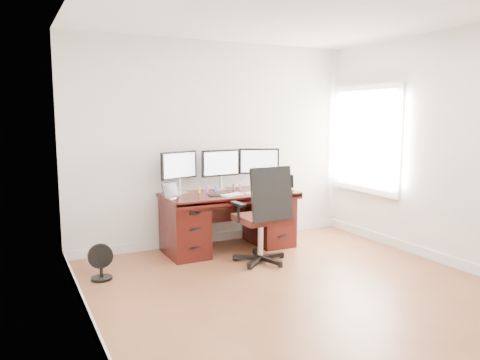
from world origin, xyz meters
name	(u,v)px	position (x,y,z in m)	size (l,w,h in m)	color
ground	(310,297)	(0.00, 0.00, 0.00)	(4.50, 4.50, 0.00)	brown
back_wall	(215,144)	(0.00, 2.25, 1.35)	(4.00, 0.10, 2.70)	white
right_wall	(453,149)	(2.00, 0.11, 1.35)	(0.10, 4.50, 2.70)	white
desk	(229,219)	(0.00, 1.83, 0.40)	(1.70, 0.80, 0.75)	#390D0B
office_chair	(263,232)	(0.10, 1.11, 0.38)	(0.67, 0.63, 1.16)	black
floor_fan	(101,263)	(-1.70, 1.39, 0.19)	(0.26, 0.22, 0.38)	black
monitor_left	(179,167)	(-0.58, 2.07, 1.09)	(0.53, 0.22, 0.53)	silver
monitor_center	(221,164)	(0.00, 2.07, 1.09)	(0.55, 0.15, 0.53)	silver
monitor_right	(259,162)	(0.58, 2.07, 1.09)	(0.52, 0.24, 0.53)	silver
tablet_left	(171,191)	(-0.80, 1.75, 0.84)	(0.25, 0.17, 0.19)	silver
tablet_right	(285,182)	(0.80, 1.75, 0.84)	(0.25, 0.16, 0.19)	silver
keyboard	(232,195)	(-0.06, 1.60, 0.76)	(0.30, 0.13, 0.01)	silver
trackpad	(251,193)	(0.21, 1.61, 0.76)	(0.13, 0.13, 0.01)	#BABCC1
drawing_tablet	(218,195)	(-0.23, 1.66, 0.76)	(0.21, 0.14, 0.01)	black
phone	(235,193)	(0.05, 1.74, 0.76)	(0.14, 0.07, 0.01)	black
figurine_yellow	(199,189)	(-0.36, 1.95, 0.80)	(0.04, 0.04, 0.09)	#D2CA66
figurine_purple	(207,189)	(-0.25, 1.95, 0.80)	(0.04, 0.04, 0.09)	#9862CB
figurine_blue	(216,188)	(-0.12, 1.95, 0.80)	(0.04, 0.04, 0.09)	#4978EE
figurine_brown	(234,187)	(0.13, 1.95, 0.80)	(0.04, 0.04, 0.09)	brown
figurine_pink	(240,186)	(0.23, 1.95, 0.80)	(0.04, 0.04, 0.09)	pink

